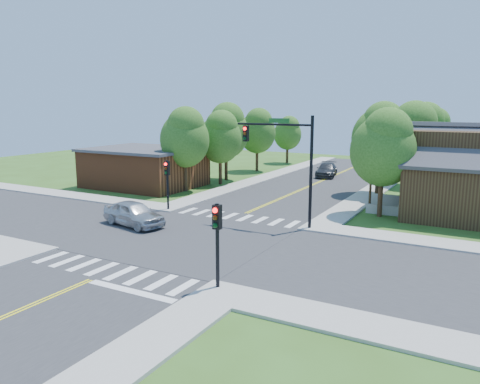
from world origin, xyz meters
The scene contains 25 objects.
ground centered at (0.00, 0.00, 0.00)m, with size 100.00×100.00×0.00m, color #36571B.
road_ns centered at (0.00, 0.00, 0.02)m, with size 10.00×90.00×0.04m, color #2D2D30.
road_ew centered at (0.00, 0.00, 0.03)m, with size 90.00×10.00×0.04m, color #2D2D30.
intersection_patch centered at (0.00, 0.00, 0.00)m, with size 10.20×10.20×0.06m, color #2D2D30.
sidewalk_nw centered at (-15.82, 15.82, 0.07)m, with size 40.00×40.00×0.14m.
crosswalk_north centered at (0.00, 6.20, 0.05)m, with size 8.85×2.00×0.01m.
crosswalk_south centered at (0.00, -6.20, 0.05)m, with size 8.85×2.00×0.01m.
centerline centered at (0.00, 0.00, 0.05)m, with size 0.30×90.00×0.01m.
stop_bar centered at (2.50, -7.60, 0.00)m, with size 4.60×0.45×0.09m, color white.
signal_mast_ne centered at (3.91, 5.59, 4.85)m, with size 5.30×0.42×7.20m.
signal_pole_se centered at (5.60, -5.62, 2.66)m, with size 0.34×0.42×3.80m.
signal_pole_nw centered at (-5.60, 5.58, 2.66)m, with size 0.34×0.42×3.80m.
building_nw centered at (-14.20, 13.20, 1.88)m, with size 10.40×8.40×3.73m.
tree_e_a centered at (8.80, 11.31, 5.04)m, with size 4.53×4.30×7.69m.
tree_e_b centered at (9.46, 18.20, 5.36)m, with size 4.82×4.58×8.19m.
tree_e_c centered at (9.24, 26.05, 5.33)m, with size 4.78×4.54×8.13m.
tree_e_d centered at (9.12, 35.03, 4.96)m, with size 4.45×4.23×7.57m.
tree_w_a centered at (-9.09, 12.85, 5.06)m, with size 4.54×4.31×7.72m.
tree_w_b centered at (-9.05, 20.17, 5.31)m, with size 4.77×4.53×8.10m.
tree_w_c centered at (-9.24, 27.75, 4.90)m, with size 4.40×4.18×7.48m.
tree_w_d centered at (-9.08, 36.55, 4.17)m, with size 3.75×3.56×6.38m.
tree_house centered at (6.78, 19.41, 5.34)m, with size 4.80×4.56×8.16m.
tree_bldg centered at (-8.30, 17.74, 4.82)m, with size 4.33×4.11×7.36m.
car_silver centered at (-4.79, 0.88, 0.81)m, with size 5.08×2.90×1.63m, color #BABDC1.
car_dgrey centered at (-0.55, 27.44, 0.72)m, with size 3.00×5.30×1.45m, color #2F3134.
Camera 1 is at (15.59, -21.83, 7.87)m, focal length 35.00 mm.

